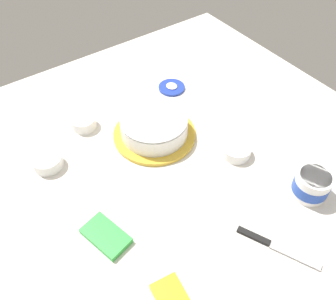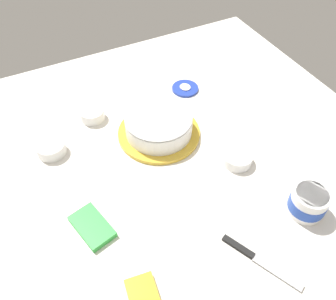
# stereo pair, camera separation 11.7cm
# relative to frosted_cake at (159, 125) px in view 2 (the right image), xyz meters

# --- Properties ---
(ground_plane) EXTENTS (1.54, 1.54, 0.00)m
(ground_plane) POSITION_rel_frosted_cake_xyz_m (0.17, -0.03, -0.04)
(ground_plane) COLOR silver
(frosted_cake) EXTENTS (0.29, 0.29, 0.09)m
(frosted_cake) POSITION_rel_frosted_cake_xyz_m (0.00, 0.00, 0.00)
(frosted_cake) COLOR gold
(frosted_cake) RESTS_ON ground_plane
(frosting_tub) EXTENTS (0.11, 0.11, 0.09)m
(frosting_tub) POSITION_rel_frosted_cake_xyz_m (0.48, 0.25, 0.00)
(frosting_tub) COLOR white
(frosting_tub) RESTS_ON ground_plane
(frosting_tub_lid) EXTENTS (0.11, 0.11, 0.02)m
(frosting_tub_lid) POSITION_rel_frosted_cake_xyz_m (-0.18, 0.21, -0.04)
(frosting_tub_lid) COLOR #233DAD
(frosting_tub_lid) RESTS_ON ground_plane
(spreading_knife) EXTENTS (0.22, 0.12, 0.01)m
(spreading_knife) POSITION_rel_frosted_cake_xyz_m (0.54, 0.02, -0.04)
(spreading_knife) COLOR silver
(spreading_knife) RESTS_ON ground_plane
(sprinkle_bowl_yellow) EXTENTS (0.09, 0.09, 0.04)m
(sprinkle_bowl_yellow) POSITION_rel_frosted_cake_xyz_m (-0.19, -0.18, -0.02)
(sprinkle_bowl_yellow) COLOR white
(sprinkle_bowl_yellow) RESTS_ON ground_plane
(sprinkle_bowl_blue) EXTENTS (0.10, 0.10, 0.04)m
(sprinkle_bowl_blue) POSITION_rel_frosted_cake_xyz_m (-0.09, -0.36, -0.02)
(sprinkle_bowl_blue) COLOR white
(sprinkle_bowl_blue) RESTS_ON ground_plane
(sprinkle_bowl_rainbow) EXTENTS (0.10, 0.10, 0.04)m
(sprinkle_bowl_rainbow) POSITION_rel_frosted_cake_xyz_m (0.24, 0.18, -0.02)
(sprinkle_bowl_rainbow) COLOR white
(sprinkle_bowl_rainbow) RESTS_ON ground_plane
(candy_box_upper) EXTENTS (0.15, 0.11, 0.02)m
(candy_box_upper) POSITION_rel_frosted_cake_xyz_m (0.26, -0.34, -0.03)
(candy_box_upper) COLOR green
(candy_box_upper) RESTS_ON ground_plane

